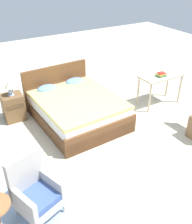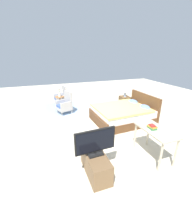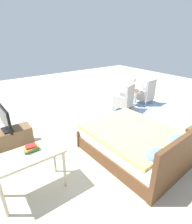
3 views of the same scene
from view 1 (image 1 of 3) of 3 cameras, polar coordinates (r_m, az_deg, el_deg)
ground_plane at (r=5.04m, az=-0.01°, el=-7.53°), size 16.00×16.00×0.00m
bed at (r=5.69m, az=-4.48°, el=0.92°), size 1.70×2.11×0.96m
armchair_by_window_right at (r=3.80m, az=-13.07°, el=-16.58°), size 0.69×0.69×0.92m
nightstand at (r=5.98m, az=-17.51°, el=1.01°), size 0.44×0.41×0.59m
table_lamp at (r=5.76m, az=-18.30°, el=5.40°), size 0.22×0.22×0.33m
vanity_desk at (r=6.37m, az=13.89°, el=6.94°), size 1.04×0.52×0.75m
book_stack at (r=6.23m, az=14.00°, el=7.92°), size 0.23×0.17×0.09m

